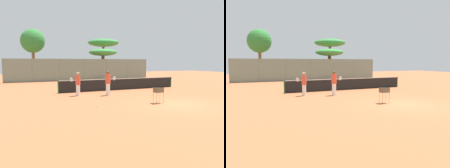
{
  "view_description": "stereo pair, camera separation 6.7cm",
  "coord_description": "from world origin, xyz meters",
  "views": [
    {
      "loc": [
        -9.08,
        -10.4,
        2.59
      ],
      "look_at": [
        -2.63,
        3.97,
        1.0
      ],
      "focal_mm": 35.0,
      "sensor_mm": 36.0,
      "label": 1
    },
    {
      "loc": [
        -9.02,
        -10.43,
        2.59
      ],
      "look_at": [
        -2.63,
        3.97,
        1.0
      ],
      "focal_mm": 35.0,
      "sensor_mm": 36.0,
      "label": 2
    }
  ],
  "objects": [
    {
      "name": "ground_plane",
      "position": [
        0.0,
        0.0,
        0.0
      ],
      "size": [
        80.0,
        80.0,
        0.0
      ],
      "primitive_type": "plane",
      "color": "#B7663D"
    },
    {
      "name": "tennis_net",
      "position": [
        0.0,
        7.75,
        0.56
      ],
      "size": [
        11.72,
        0.1,
        1.07
      ],
      "color": "#26592D",
      "rests_on": "ground_plane"
    },
    {
      "name": "tree_1",
      "position": [
        5.3,
        25.32,
        5.85
      ],
      "size": [
        5.4,
        5.4,
        6.6
      ],
      "color": "brown",
      "rests_on": "ground_plane"
    },
    {
      "name": "tennis_ball_3",
      "position": [
        -3.06,
        2.09,
        0.03
      ],
      "size": [
        0.07,
        0.07,
        0.07
      ],
      "primitive_type": "sphere",
      "color": "#D1E54C",
      "rests_on": "ground_plane"
    },
    {
      "name": "tree_2",
      "position": [
        -6.3,
        25.38,
        5.73
      ],
      "size": [
        3.62,
        3.62,
        7.61
      ],
      "color": "brown",
      "rests_on": "ground_plane"
    },
    {
      "name": "tennis_ball_0",
      "position": [
        -0.42,
        2.84,
        0.03
      ],
      "size": [
        0.07,
        0.07,
        0.07
      ],
      "primitive_type": "sphere",
      "color": "#D1E54C",
      "rests_on": "ground_plane"
    },
    {
      "name": "player_red_cap",
      "position": [
        -4.64,
        5.9,
        0.93
      ],
      "size": [
        0.77,
        0.67,
        1.79
      ],
      "rotation": [
        0.0,
        0.0,
        2.45
      ],
      "color": "white",
      "rests_on": "ground_plane"
    },
    {
      "name": "back_fence",
      "position": [
        0.0,
        19.55,
        1.51
      ],
      "size": [
        20.85,
        0.08,
        3.02
      ],
      "color": "gray",
      "rests_on": "ground_plane"
    },
    {
      "name": "ball_cart",
      "position": [
        -0.8,
        0.85,
        0.74
      ],
      "size": [
        0.56,
        0.41,
        0.98
      ],
      "color": "brown",
      "rests_on": "ground_plane"
    },
    {
      "name": "parked_car",
      "position": [
        -0.44,
        23.41,
        0.66
      ],
      "size": [
        4.2,
        1.7,
        1.6
      ],
      "color": "#232328",
      "rests_on": "ground_plane"
    },
    {
      "name": "tree_0",
      "position": [
        3.69,
        21.49,
        4.01
      ],
      "size": [
        4.38,
        4.38,
        4.64
      ],
      "color": "brown",
      "rests_on": "ground_plane"
    },
    {
      "name": "tennis_ball_2",
      "position": [
        -4.79,
        1.32,
        0.03
      ],
      "size": [
        0.07,
        0.07,
        0.07
      ],
      "primitive_type": "sphere",
      "color": "#D1E54C",
      "rests_on": "ground_plane"
    },
    {
      "name": "tennis_ball_1",
      "position": [
        3.99,
        6.57,
        0.03
      ],
      "size": [
        0.07,
        0.07,
        0.07
      ],
      "primitive_type": "sphere",
      "color": "#D1E54C",
      "rests_on": "ground_plane"
    },
    {
      "name": "player_white_outfit",
      "position": [
        -2.43,
        5.16,
        0.98
      ],
      "size": [
        0.96,
        0.4,
        1.9
      ],
      "rotation": [
        0.0,
        0.0,
        0.1
      ],
      "color": "white",
      "rests_on": "ground_plane"
    }
  ]
}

